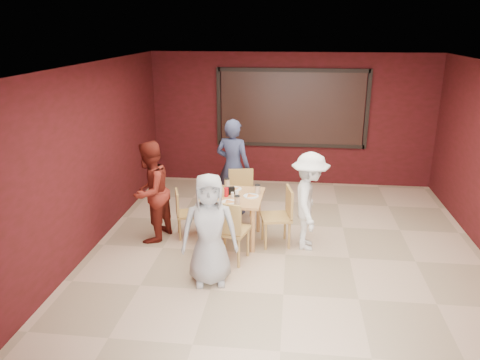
# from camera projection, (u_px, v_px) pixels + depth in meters

# --- Properties ---
(floor) EXTENTS (7.00, 7.00, 0.00)m
(floor) POSITION_uv_depth(u_px,v_px,m) (285.00, 255.00, 7.12)
(floor) COLOR tan
(floor) RESTS_ON ground
(window_blinds) EXTENTS (3.00, 0.02, 1.50)m
(window_blinds) POSITION_uv_depth(u_px,v_px,m) (292.00, 108.00, 9.85)
(window_blinds) COLOR black
(dining_table) EXTENTS (1.00, 1.00, 0.91)m
(dining_table) POSITION_uv_depth(u_px,v_px,m) (232.00, 201.00, 7.42)
(dining_table) COLOR #C47B50
(dining_table) RESTS_ON floor
(chair_front) EXTENTS (0.57, 0.57, 0.97)m
(chair_front) POSITION_uv_depth(u_px,v_px,m) (229.00, 228.00, 6.73)
(chair_front) COLOR #B99048
(chair_front) RESTS_ON floor
(chair_back) EXTENTS (0.51, 0.51, 0.90)m
(chair_back) POSITION_uv_depth(u_px,v_px,m) (241.00, 192.00, 8.27)
(chair_back) COLOR #B99048
(chair_back) RESTS_ON floor
(chair_left) EXTENTS (0.48, 0.48, 0.80)m
(chair_left) POSITION_uv_depth(u_px,v_px,m) (184.00, 211.00, 7.60)
(chair_left) COLOR #B99048
(chair_left) RESTS_ON floor
(chair_right) EXTENTS (0.53, 0.53, 0.94)m
(chair_right) POSITION_uv_depth(u_px,v_px,m) (281.00, 213.00, 7.31)
(chair_right) COLOR #B99048
(chair_right) RESTS_ON floor
(diner_front) EXTENTS (0.83, 0.62, 1.53)m
(diner_front) POSITION_uv_depth(u_px,v_px,m) (209.00, 230.00, 6.14)
(diner_front) COLOR #A6A6A6
(diner_front) RESTS_ON floor
(diner_back) EXTENTS (0.73, 0.57, 1.76)m
(diner_back) POSITION_uv_depth(u_px,v_px,m) (233.00, 167.00, 8.48)
(diner_back) COLOR #2F3655
(diner_back) RESTS_ON floor
(diner_left) EXTENTS (0.80, 0.92, 1.63)m
(diner_left) POSITION_uv_depth(u_px,v_px,m) (150.00, 192.00, 7.40)
(diner_left) COLOR maroon
(diner_left) RESTS_ON floor
(diner_right) EXTENTS (0.58, 0.99, 1.53)m
(diner_right) POSITION_uv_depth(u_px,v_px,m) (309.00, 201.00, 7.13)
(diner_right) COLOR white
(diner_right) RESTS_ON floor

